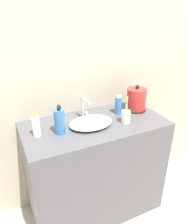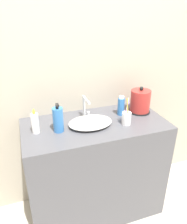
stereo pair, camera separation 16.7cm
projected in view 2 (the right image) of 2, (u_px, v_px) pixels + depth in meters
The scene contains 9 objects.
wall_back at pixel (83, 64), 1.80m from camera, with size 6.00×0.04×2.60m.
vanity_counter at pixel (95, 168), 1.91m from camera, with size 1.13×0.56×0.90m.
sink_basin at pixel (90, 122), 1.67m from camera, with size 0.34×0.24×0.05m.
faucet at pixel (85, 106), 1.76m from camera, with size 0.06×0.16×0.19m.
electric_kettle at pixel (140, 102), 1.87m from camera, with size 0.18×0.18×0.23m.
toothbrush_cup at pixel (126, 118), 1.68m from camera, with size 0.07×0.07×0.22m.
lotion_bottle at pixel (58, 120), 1.57m from camera, with size 0.08×0.08×0.22m.
shampoo_bottle at pixel (35, 123), 1.55m from camera, with size 0.05×0.05×0.19m.
mouthwash_bottle at pixel (121, 106), 1.82m from camera, with size 0.06×0.06×0.17m.
Camera 2 is at (-0.50, -1.15, 1.71)m, focal length 35.00 mm.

